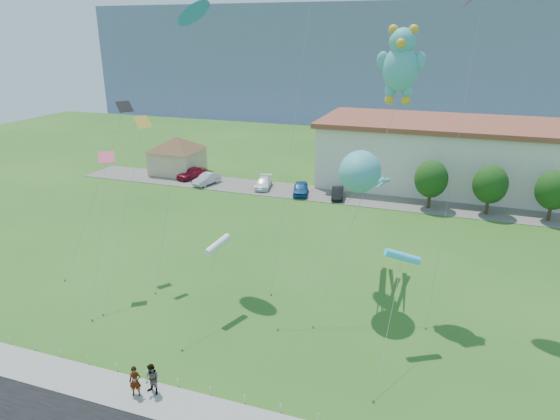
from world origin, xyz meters
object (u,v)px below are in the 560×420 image
(parked_car_red, at_px, (191,173))
(parked_car_blue, at_px, (301,188))
(pedestrian_left, at_px, (135,381))
(teddy_bear_kite, at_px, (401,63))
(pavilion, at_px, (177,151))
(parked_car_white, at_px, (263,183))
(octopus_kite, at_px, (363,177))
(pedestrian_right, at_px, (152,379))
(parked_car_silver, at_px, (207,179))
(parked_car_black, at_px, (338,193))

(parked_car_red, height_order, parked_car_blue, parked_car_red)
(pedestrian_left, distance_m, teddy_bear_kite, 24.70)
(parked_car_red, bearing_deg, pavilion, 163.92)
(pavilion, bearing_deg, parked_car_blue, -11.77)
(pedestrian_left, xyz_separation_m, parked_car_blue, (-2.19, 36.76, -0.18))
(parked_car_white, bearing_deg, teddy_bear_kite, -61.57)
(parked_car_red, xyz_separation_m, octopus_kite, (26.90, -23.39, 8.20))
(pavilion, bearing_deg, octopus_kite, -40.24)
(pavilion, relative_size, parked_car_red, 2.11)
(pedestrian_right, xyz_separation_m, teddy_bear_kite, (9.99, 15.41, 15.59))
(pedestrian_left, height_order, parked_car_white, pedestrian_left)
(parked_car_blue, bearing_deg, parked_car_red, 159.30)
(parked_car_silver, height_order, parked_car_blue, parked_car_blue)
(parked_car_red, height_order, parked_car_white, parked_car_red)
(parked_car_black, distance_m, octopus_kite, 24.08)
(parked_car_silver, xyz_separation_m, octopus_kite, (23.68, -21.62, 8.25))
(pedestrian_left, bearing_deg, pavilion, 95.82)
(pedestrian_right, xyz_separation_m, parked_car_white, (-8.16, 37.32, -0.30))
(parked_car_white, height_order, parked_car_black, parked_car_white)
(octopus_kite, distance_m, teddy_bear_kite, 7.84)
(octopus_kite, bearing_deg, parked_car_white, 125.80)
(pavilion, xyz_separation_m, parked_car_silver, (6.52, -3.93, -2.27))
(parked_car_red, relative_size, teddy_bear_kite, 0.23)
(pedestrian_right, relative_size, teddy_bear_kite, 0.10)
(parked_car_white, height_order, parked_car_blue, parked_car_blue)
(parked_car_silver, relative_size, octopus_kite, 0.35)
(octopus_kite, height_order, teddy_bear_kite, teddy_bear_kite)
(pedestrian_right, height_order, parked_car_red, pedestrian_right)
(octopus_kite, bearing_deg, parked_car_red, 138.99)
(parked_car_white, bearing_deg, pedestrian_right, -88.88)
(pavilion, height_order, pedestrian_right, pavilion)
(pedestrian_right, distance_m, parked_car_white, 38.20)
(pedestrian_right, xyz_separation_m, octopus_kite, (8.08, 14.80, 8.00))
(pedestrian_right, height_order, parked_car_silver, pedestrian_right)
(parked_car_red, relative_size, parked_car_silver, 1.03)
(parked_car_red, distance_m, octopus_kite, 36.58)
(pavilion, bearing_deg, pedestrian_left, -62.38)
(pavilion, bearing_deg, parked_car_silver, -31.11)
(pedestrian_left, bearing_deg, parked_car_black, 64.57)
(parked_car_white, relative_size, parked_car_blue, 1.04)
(parked_car_black, distance_m, teddy_bear_kite, 27.68)
(pavilion, xyz_separation_m, octopus_kite, (30.20, -25.55, 5.98))
(pedestrian_left, xyz_separation_m, parked_car_red, (-18.03, 38.59, -0.17))
(teddy_bear_kite, bearing_deg, pedestrian_left, -124.32)
(parked_car_silver, bearing_deg, pedestrian_left, -55.00)
(parked_car_red, distance_m, teddy_bear_kite, 39.98)
(pedestrian_left, bearing_deg, octopus_kite, 37.91)
(pedestrian_left, bearing_deg, parked_car_silver, 90.10)
(parked_car_red, xyz_separation_m, parked_car_blue, (15.84, -1.83, -0.01))
(parked_car_white, relative_size, parked_car_black, 1.15)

